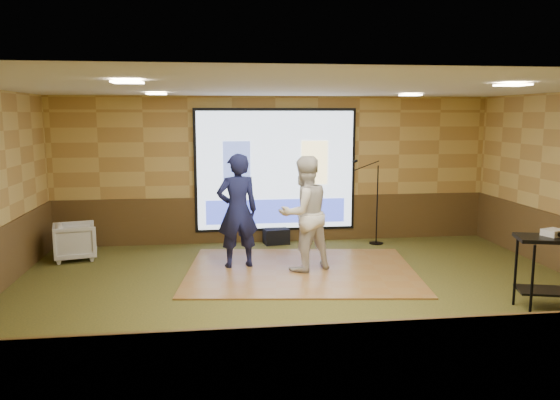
{
  "coord_description": "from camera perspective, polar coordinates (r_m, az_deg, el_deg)",
  "views": [
    {
      "loc": [
        -1.34,
        -7.62,
        2.62
      ],
      "look_at": [
        -0.26,
        0.77,
        1.3
      ],
      "focal_mm": 35.0,
      "sensor_mm": 36.0,
      "label": 1
    }
  ],
  "objects": [
    {
      "name": "duffel_bag",
      "position": [
        11.22,
        -0.39,
        -3.81
      ],
      "size": [
        0.54,
        0.4,
        0.31
      ],
      "primitive_type": "cube",
      "rotation": [
        0.0,
        0.0,
        0.14
      ],
      "color": "black",
      "rests_on": "ground"
    },
    {
      "name": "av_table",
      "position": [
        8.27,
        26.59,
        -5.47
      ],
      "size": [
        0.95,
        0.5,
        1.0
      ],
      "rotation": [
        0.0,
        0.0,
        -0.27
      ],
      "color": "black",
      "rests_on": "ground"
    },
    {
      "name": "projector",
      "position": [
        8.28,
        26.68,
        -3.06
      ],
      "size": [
        0.32,
        0.3,
        0.09
      ],
      "primitive_type": "cube",
      "rotation": [
        0.0,
        0.0,
        0.34
      ],
      "color": "silver",
      "rests_on": "av_table"
    },
    {
      "name": "mic_stand",
      "position": [
        11.32,
        9.8,
        -2.09
      ],
      "size": [
        0.68,
        0.28,
        1.74
      ],
      "rotation": [
        0.0,
        0.0,
        0.4
      ],
      "color": "black",
      "rests_on": "ground"
    },
    {
      "name": "dance_floor",
      "position": [
        9.31,
        2.23,
        -7.39
      ],
      "size": [
        4.14,
        3.35,
        0.03
      ],
      "primitive_type": "cube",
      "rotation": [
        0.0,
        0.0,
        -0.12
      ],
      "color": "olive",
      "rests_on": "ground"
    },
    {
      "name": "downlight_nw",
      "position": [
        9.46,
        -12.79,
        10.77
      ],
      "size": [
        0.32,
        0.32,
        0.02
      ],
      "primitive_type": "cube",
      "color": "beige",
      "rests_on": "room_shell"
    },
    {
      "name": "player_left",
      "position": [
        9.33,
        -4.47,
        -1.13
      ],
      "size": [
        0.78,
        0.58,
        1.96
      ],
      "primitive_type": "imported",
      "rotation": [
        0.0,
        0.0,
        3.31
      ],
      "color": "#151842",
      "rests_on": "dance_floor"
    },
    {
      "name": "ground",
      "position": [
        8.17,
        2.53,
        -9.86
      ],
      "size": [
        9.0,
        9.0,
        0.0
      ],
      "primitive_type": "plane",
      "color": "#353D1B",
      "rests_on": "ground"
    },
    {
      "name": "banquet_chair",
      "position": [
        10.68,
        -20.62,
        -4.07
      ],
      "size": [
        0.89,
        0.87,
        0.67
      ],
      "primitive_type": "imported",
      "rotation": [
        0.0,
        0.0,
        1.82
      ],
      "color": "gray",
      "rests_on": "ground"
    },
    {
      "name": "downlight_se",
      "position": [
        7.08,
        23.13,
        11.0
      ],
      "size": [
        0.32,
        0.32,
        0.02
      ],
      "primitive_type": "cube",
      "color": "beige",
      "rests_on": "room_shell"
    },
    {
      "name": "downlight_ne",
      "position": [
        10.07,
        13.48,
        10.62
      ],
      "size": [
        0.32,
        0.32,
        0.02
      ],
      "primitive_type": "cube",
      "color": "beige",
      "rests_on": "room_shell"
    },
    {
      "name": "wainscot_back",
      "position": [
        11.38,
        -0.46,
        -1.99
      ],
      "size": [
        9.0,
        0.04,
        0.95
      ],
      "primitive_type": "cube",
      "color": "#4F381A",
      "rests_on": "ground"
    },
    {
      "name": "downlight_sw",
      "position": [
        6.19,
        -15.66,
        11.78
      ],
      "size": [
        0.32,
        0.32,
        0.02
      ],
      "primitive_type": "cube",
      "color": "beige",
      "rests_on": "room_shell"
    },
    {
      "name": "wainscot_front",
      "position": [
        4.85,
        9.98,
        -17.54
      ],
      "size": [
        9.0,
        0.04,
        0.95
      ],
      "primitive_type": "cube",
      "color": "#4F381A",
      "rests_on": "ground"
    },
    {
      "name": "projector_screen",
      "position": [
        11.19,
        -0.44,
        3.0
      ],
      "size": [
        3.32,
        0.06,
        2.52
      ],
      "color": "black",
      "rests_on": "room_shell"
    },
    {
      "name": "player_right",
      "position": [
        9.12,
        2.54,
        -1.43
      ],
      "size": [
        1.15,
        1.04,
        1.93
      ],
      "primitive_type": "imported",
      "rotation": [
        0.0,
        0.0,
        3.55
      ],
      "color": "silver",
      "rests_on": "dance_floor"
    },
    {
      "name": "room_shell",
      "position": [
        7.75,
        2.63,
        4.97
      ],
      "size": [
        9.04,
        7.04,
        3.02
      ],
      "color": "tan",
      "rests_on": "ground"
    }
  ]
}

